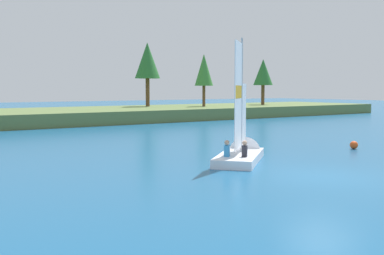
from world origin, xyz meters
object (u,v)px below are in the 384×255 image
(channel_buoy, at_px, (354,145))
(sailboat, at_px, (243,150))
(shoreline_tree_midleft, at_px, (204,70))
(shoreline_tree_centre, at_px, (263,73))
(shoreline_tree_left, at_px, (147,61))

(channel_buoy, bearing_deg, sailboat, 173.58)
(sailboat, bearing_deg, shoreline_tree_midleft, 16.38)
(shoreline_tree_centre, xyz_separation_m, sailboat, (-26.38, -26.48, -4.70))
(shoreline_tree_centre, height_order, sailboat, shoreline_tree_centre)
(sailboat, distance_m, channel_buoy, 6.92)
(sailboat, relative_size, channel_buoy, 14.11)
(shoreline_tree_midleft, relative_size, sailboat, 1.00)
(shoreline_tree_midleft, height_order, shoreline_tree_centre, shoreline_tree_midleft)
(sailboat, bearing_deg, shoreline_tree_left, 27.61)
(shoreline_tree_midleft, relative_size, channel_buoy, 14.08)
(shoreline_tree_left, relative_size, channel_buoy, 17.13)
(shoreline_tree_midleft, distance_m, shoreline_tree_centre, 9.27)
(shoreline_tree_left, bearing_deg, sailboat, -112.00)
(shoreline_tree_midleft, distance_m, sailboat, 31.59)
(shoreline_tree_centre, distance_m, channel_buoy, 33.87)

